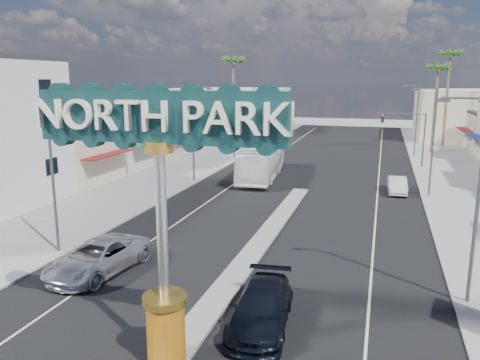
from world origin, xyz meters
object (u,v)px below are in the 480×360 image
Objects in this scene: palm_right_far at (450,59)px; streetlight_r_far at (416,117)px; suv_right at (261,308)px; streetlight_l_far at (255,113)px; palm_right_mid at (438,72)px; streetlight_l_mid at (195,129)px; city_bus at (262,160)px; palm_left_far at (233,65)px; car_parked_right at (397,185)px; traffic_signal_left at (248,124)px; traffic_signal_right at (407,129)px; suv_left at (98,257)px; streetlight_r_mid at (431,137)px; streetlight_r_near at (475,191)px; gateway_sign at (161,199)px; streetlight_l_near at (54,165)px.

streetlight_r_far is at bearing -114.55° from palm_right_far.
palm_right_far is 59.01m from suv_right.
streetlight_r_far is 0.64× the size of palm_right_far.
palm_right_mid is at bearing 9.69° from streetlight_l_far.
streetlight_l_mid is 0.71× the size of city_bus.
palm_left_far reaches higher than car_parked_right.
traffic_signal_left is 18.37m from traffic_signal_right.
city_bus is (2.07, 25.37, 0.93)m from suv_left.
streetlight_r_far is (0.00, 22.00, 0.00)m from streetlight_r_mid.
traffic_signal_left reaches higher than city_bus.
streetlight_l_far and streetlight_r_near have the same top height.
gateway_sign is 1.02× the size of streetlight_r_near.
streetlight_l_mid is 30.32m from streetlight_r_far.
palm_left_far is at bearing 120.36° from streetlight_r_near.
gateway_sign is 0.72× the size of city_bus.
streetlight_l_near reaches higher than traffic_signal_right.
streetlight_l_far is (0.00, 22.00, 0.00)m from streetlight_l_mid.
streetlight_l_near is 14.28m from suv_right.
streetlight_l_near is (-10.43, 8.02, -0.86)m from gateway_sign.
traffic_signal_right is at bearing 0.00° from traffic_signal_left.
streetlight_l_far is at bearing 90.00° from streetlight_l_mid.
streetlight_l_near and streetlight_r_near have the same top height.
streetlight_r_near is (10.43, 8.02, -0.86)m from gateway_sign.
streetlight_l_mid and streetlight_r_far have the same top height.
palm_right_far reaches higher than streetlight_r_mid.
streetlight_l_near is 1.00× the size of streetlight_l_far.
streetlight_r_near is (1.25, -33.99, 0.79)m from traffic_signal_right.
palm_right_mid reaches higher than streetlight_r_near.
car_parked_right is at bearing -17.74° from city_bus.
suv_right is at bearing 55.51° from gateway_sign.
streetlight_l_mid is at bearing -95.10° from traffic_signal_left.
streetlight_l_mid is 35.44m from palm_right_mid.
city_bus is at bearing 76.36° from streetlight_l_near.
streetlight_r_near is at bearing -85.92° from car_parked_right.
palm_left_far is (-22.18, 6.01, 7.22)m from traffic_signal_right.
streetlight_l_far is 1.67× the size of suv_right.
suv_right is (-8.00, -24.48, -4.29)m from streetlight_r_mid.
suv_right is at bearing -101.82° from palm_right_mid.
streetlight_r_far reaches higher than car_parked_right.
streetlight_l_near is 0.69× the size of palm_left_far.
gateway_sign reaches higher than streetlight_r_far.
car_parked_right is at bearing -42.54° from palm_left_far.
palm_right_mid reaches higher than streetlight_l_far.
city_bus is (5.72, 3.55, -3.30)m from streetlight_l_mid.
streetlight_r_near is at bearing 13.47° from suv_left.
streetlight_l_mid and streetlight_l_far have the same top height.
palm_right_mid is (13.00, 54.02, 4.67)m from gateway_sign.
streetlight_l_far is 1.50× the size of suv_left.
streetlight_r_far is (19.62, 8.01, 0.79)m from traffic_signal_left.
traffic_signal_right is at bearing -107.90° from palm_right_far.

